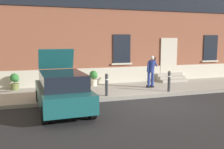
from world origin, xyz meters
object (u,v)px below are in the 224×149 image
bollard_far_left (107,84)px  planter_cream (94,78)px  hatchback_car_teal (62,90)px  planter_terracotta (56,79)px  person_on_phone (151,69)px  bollard_near_person (169,80)px  planter_olive (15,81)px

bollard_far_left → planter_cream: bearing=88.9°
hatchback_car_teal → bollard_far_left: hatchback_car_teal is taller
planter_terracotta → bollard_far_left: bearing=-54.7°
hatchback_car_teal → person_on_phone: hatchback_car_teal is taller
bollard_near_person → planter_terracotta: bollard_near_person is taller
bollard_near_person → planter_olive: 7.91m
person_on_phone → planter_olive: person_on_phone is taller
planter_terracotta → planter_cream: 2.09m
hatchback_car_teal → bollard_near_person: 5.61m
planter_terracotta → person_on_phone: bearing=-19.1°
bollard_near_person → person_on_phone: bearing=108.9°
bollard_far_left → planter_olive: bearing=145.4°
person_on_phone → planter_cream: (-2.81, 1.53, -0.54)m
person_on_phone → planter_olive: (-6.98, 1.66, -0.54)m
planter_terracotta → planter_cream: same height
bollard_far_left → planter_olive: 4.99m
hatchback_car_teal → planter_cream: bearing=61.1°
bollard_near_person → bollard_far_left: 3.27m
planter_olive → planter_terracotta: bearing=0.9°
bollard_near_person → planter_olive: bearing=159.0°
planter_terracotta → planter_olive: bearing=-179.1°
bollard_near_person → planter_terracotta: 6.03m
hatchback_car_teal → planter_terracotta: 4.21m
planter_cream → planter_terracotta: bearing=175.6°
hatchback_car_teal → planter_terracotta: bearing=87.9°
planter_olive → planter_terracotta: (2.08, 0.03, 0.00)m
bollard_far_left → planter_olive: bollard_far_left is taller
planter_olive → hatchback_car_teal: bearing=-65.2°
bollard_near_person → bollard_far_left: size_ratio=1.00×
bollard_far_left → planter_cream: 2.71m
bollard_near_person → person_on_phone: person_on_phone is taller
planter_cream → bollard_far_left: bearing=-91.1°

